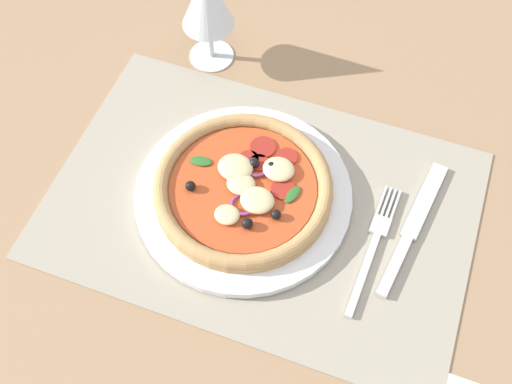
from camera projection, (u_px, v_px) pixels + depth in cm
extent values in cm
cube|color=#9E7A56|center=(261.00, 209.00, 78.07)|extent=(190.00, 140.00, 2.40)
cube|color=#A39984|center=(261.00, 203.00, 76.87)|extent=(51.65, 34.60, 0.40)
cylinder|color=white|center=(243.00, 195.00, 76.56)|extent=(26.81, 26.81, 1.16)
cylinder|color=tan|center=(243.00, 191.00, 75.64)|extent=(21.81, 21.81, 1.00)
torus|color=tan|center=(243.00, 187.00, 74.90)|extent=(21.86, 21.86, 1.80)
cylinder|color=#C64C23|center=(243.00, 188.00, 75.08)|extent=(17.88, 17.88, 0.30)
ellipsoid|color=beige|center=(232.00, 169.00, 75.74)|extent=(3.34, 3.00, 1.00)
ellipsoid|color=beige|center=(227.00, 215.00, 72.50)|extent=(3.05, 2.75, 0.92)
ellipsoid|color=beige|center=(255.00, 200.00, 73.36)|extent=(4.13, 3.72, 1.24)
ellipsoid|color=beige|center=(235.00, 167.00, 75.67)|extent=(4.38, 3.94, 1.31)
ellipsoid|color=beige|center=(279.00, 169.00, 75.60)|extent=(3.95, 3.56, 1.19)
ellipsoid|color=beige|center=(241.00, 185.00, 74.55)|extent=(3.52, 3.17, 1.06)
sphere|color=black|center=(191.00, 186.00, 74.32)|extent=(1.25, 1.25, 1.25)
sphere|color=black|center=(254.00, 163.00, 76.00)|extent=(1.28, 1.28, 1.28)
sphere|color=black|center=(276.00, 215.00, 72.32)|extent=(1.22, 1.22, 1.22)
sphere|color=black|center=(249.00, 224.00, 71.60)|extent=(1.36, 1.36, 1.36)
sphere|color=black|center=(268.00, 165.00, 75.90)|extent=(1.19, 1.19, 1.19)
torus|color=#8E3D75|center=(256.00, 167.00, 76.15)|extent=(3.14, 3.10, 1.22)
torus|color=#8E3D75|center=(244.00, 204.00, 73.44)|extent=(3.32, 3.30, 1.00)
cylinder|color=#A3281E|center=(259.00, 163.00, 76.63)|extent=(2.43, 2.43, 0.30)
cylinder|color=#A3281E|center=(263.00, 147.00, 77.83)|extent=(3.24, 3.24, 0.30)
cylinder|color=#A3281E|center=(249.00, 159.00, 76.90)|extent=(2.57, 2.57, 0.30)
cylinder|color=#A3281E|center=(283.00, 189.00, 74.64)|extent=(2.97, 2.97, 0.30)
cylinder|color=#A3281E|center=(287.00, 157.00, 77.06)|extent=(2.71, 2.71, 0.30)
ellipsoid|color=#2D6B28|center=(292.00, 194.00, 74.23)|extent=(2.17, 3.09, 0.30)
ellipsoid|color=#2D6B28|center=(201.00, 161.00, 76.69)|extent=(2.99, 1.85, 0.30)
cube|color=silver|center=(363.00, 274.00, 71.56)|extent=(1.41, 11.19, 0.44)
cube|color=silver|center=(380.00, 225.00, 74.81)|extent=(2.31, 2.62, 0.44)
cube|color=silver|center=(395.00, 205.00, 76.26)|extent=(0.52, 4.33, 0.44)
cube|color=silver|center=(391.00, 204.00, 76.38)|extent=(0.52, 4.33, 0.44)
cube|color=silver|center=(386.00, 202.00, 76.50)|extent=(0.52, 4.33, 0.44)
cube|color=silver|center=(381.00, 200.00, 76.62)|extent=(0.52, 4.33, 0.44)
cube|color=silver|center=(395.00, 265.00, 72.00)|extent=(2.49, 8.50, 0.62)
cube|color=silver|center=(425.00, 200.00, 76.61)|extent=(3.65, 11.77, 0.44)
cylinder|color=silver|center=(212.00, 55.00, 89.60)|extent=(6.40, 6.40, 0.40)
cylinder|color=silver|center=(210.00, 39.00, 86.86)|extent=(0.80, 0.80, 6.00)
cone|color=#D1336B|center=(207.00, 3.00, 81.31)|extent=(5.38, 5.38, 6.15)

